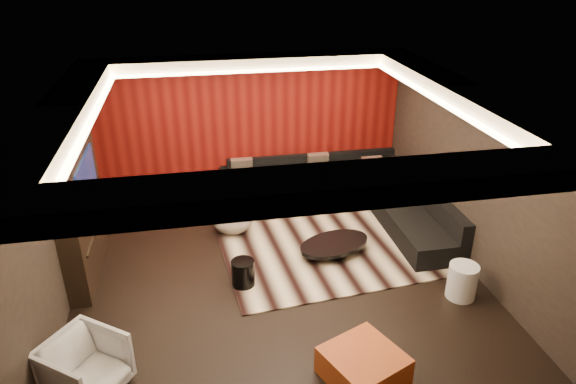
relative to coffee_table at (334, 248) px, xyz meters
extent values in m
cube|color=black|center=(-1.01, -0.28, -0.13)|extent=(6.00, 6.00, 0.02)
cube|color=silver|center=(-1.01, -0.28, 2.69)|extent=(6.00, 6.00, 0.02)
cube|color=black|center=(-1.01, 2.73, 1.28)|extent=(6.00, 0.02, 2.80)
cube|color=black|center=(-4.02, -0.28, 1.28)|extent=(0.02, 6.00, 2.80)
cube|color=black|center=(2.00, -0.28, 1.28)|extent=(0.02, 6.00, 2.80)
cube|color=#6B0C0A|center=(-1.01, 2.69, 1.28)|extent=(5.98, 0.05, 2.78)
cube|color=silver|center=(-1.01, 2.42, 2.57)|extent=(6.00, 0.60, 0.22)
cube|color=silver|center=(-1.01, -2.98, 2.57)|extent=(6.00, 0.60, 0.22)
cube|color=silver|center=(-3.71, -0.28, 2.57)|extent=(0.60, 4.80, 0.22)
cube|color=silver|center=(1.69, -0.28, 2.57)|extent=(0.60, 4.80, 0.22)
cube|color=#FFD899|center=(-1.01, 2.08, 2.48)|extent=(4.80, 0.08, 0.04)
cube|color=#FFD899|center=(-1.01, -2.64, 2.48)|extent=(4.80, 0.08, 0.04)
cube|color=#FFD899|center=(-3.37, -0.28, 2.48)|extent=(0.08, 4.80, 0.04)
cube|color=#FFD899|center=(1.35, -0.28, 2.48)|extent=(0.08, 4.80, 0.04)
cube|color=black|center=(-3.86, 0.32, 0.98)|extent=(0.30, 2.00, 2.20)
cube|color=black|center=(-3.70, 0.32, 1.33)|extent=(0.04, 1.30, 0.80)
cube|color=black|center=(-3.70, 0.32, 0.58)|extent=(0.04, 1.60, 0.04)
cube|color=beige|center=(0.19, 0.39, -0.11)|extent=(4.26, 3.36, 0.02)
cylinder|color=black|center=(0.00, 0.00, 0.00)|extent=(1.55, 1.55, 0.21)
cylinder|color=black|center=(-1.56, -0.57, 0.10)|extent=(0.36, 0.36, 0.40)
ellipsoid|color=beige|center=(-1.56, 1.05, 0.08)|extent=(0.86, 0.86, 0.37)
cylinder|color=white|center=(1.49, -1.43, 0.14)|extent=(0.51, 0.51, 0.52)
cube|color=#9E4A14|center=(-0.39, -2.65, 0.06)|extent=(1.07, 1.07, 0.36)
imported|color=silver|center=(-3.51, -2.26, 0.23)|extent=(1.09, 1.08, 0.71)
cube|color=black|center=(0.24, 2.27, 0.08)|extent=(3.50, 0.90, 0.40)
cube|color=black|center=(0.24, 2.62, 0.45)|extent=(3.50, 0.20, 0.35)
cube|color=black|center=(1.54, 0.52, 0.08)|extent=(0.90, 2.60, 0.40)
cube|color=black|center=(1.89, 0.52, 0.45)|extent=(0.20, 2.60, 0.35)
cube|color=black|center=(-1.56, 2.27, 0.18)|extent=(0.20, 0.90, 0.60)
cube|color=tan|center=(1.83, 1.10, 0.50)|extent=(0.12, 0.50, 0.50)
cube|color=tan|center=(0.31, 2.43, 0.50)|extent=(0.42, 0.20, 0.44)
cube|color=tan|center=(1.31, 2.05, 0.50)|extent=(0.42, 0.20, 0.44)
cube|color=tan|center=(-1.23, 2.45, 0.50)|extent=(0.42, 0.20, 0.44)
camera|label=1|loc=(-2.10, -6.90, 4.47)|focal=32.00mm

